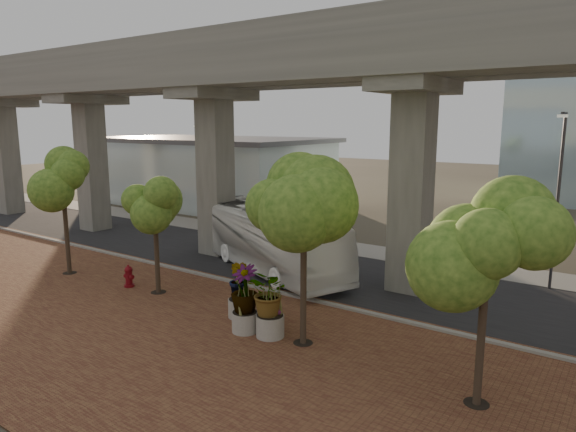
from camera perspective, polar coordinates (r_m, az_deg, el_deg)
The scene contains 18 objects.
ground at distance 26.04m, azimuth -1.04°, elevation -6.93°, with size 160.00×160.00×0.00m, color #3D392C.
brick_plaza at distance 20.49m, azimuth -14.59°, elevation -12.10°, with size 70.00×13.00×0.06m, color brown.
asphalt_road at distance 27.61m, azimuth 1.41°, elevation -5.87°, with size 90.00×8.00×0.04m, color black.
curb_strip at distance 24.50m, azimuth -3.81°, elevation -7.88°, with size 70.00×0.25×0.16m, color gray.
far_sidewalk at distance 32.18m, azimuth 6.84°, elevation -3.57°, with size 90.00×3.00×0.06m, color gray.
transit_viaduct at distance 26.51m, azimuth 1.48°, elevation 9.38°, with size 72.00×5.60×12.40m.
station_pavilion at distance 50.23m, azimuth -8.86°, elevation 5.09°, with size 23.00×13.00×6.30m.
transit_bus at distance 27.20m, azimuth -2.41°, elevation -2.52°, with size 2.83×12.03×3.35m, color white.
fire_hydrant at distance 25.56m, azimuth -17.27°, elevation -6.41°, with size 0.53×0.48×1.06m.
planter_front at distance 18.66m, azimuth -2.02°, elevation -8.89°, with size 2.30×2.30×2.53m.
planter_right at distance 19.14m, azimuth -4.86°, elevation -8.39°, with size 2.38×2.38×2.55m.
planter_left at distance 20.57m, azimuth -5.38°, elevation -7.39°, with size 2.14×2.14×2.35m.
street_tree_far_west at distance 28.12m, azimuth -23.78°, elevation 3.58°, with size 3.39×3.39×6.36m.
street_tree_near_west at distance 23.61m, azimuth -14.61°, elevation 0.83°, with size 2.99×2.99×5.29m.
street_tree_near_east at distance 17.20m, azimuth 1.78°, elevation 2.67°, with size 4.16×4.16×7.30m.
street_tree_far_east at distance 14.45m, azimuth 21.29°, elevation -3.44°, with size 3.72×3.72×6.13m.
streetlamp_west at distance 37.66m, azimuth -9.08°, elevation 5.22°, with size 0.38×1.10×7.61m.
streetlamp_east at distance 26.27m, azimuth 27.84°, elevation 2.64°, with size 0.40×1.18×8.15m.
Camera 1 is at (14.61, -20.11, 7.76)m, focal length 32.00 mm.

